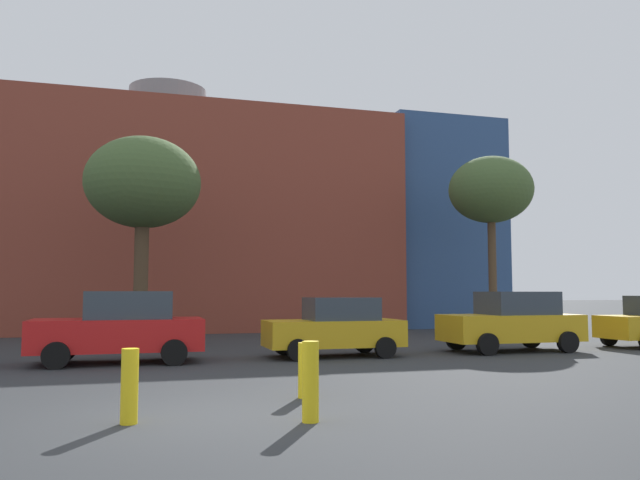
{
  "coord_description": "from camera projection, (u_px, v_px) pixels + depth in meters",
  "views": [
    {
      "loc": [
        -0.66,
        -9.62,
        1.86
      ],
      "look_at": [
        4.89,
        9.59,
        3.47
      ],
      "focal_mm": 35.52,
      "sensor_mm": 36.0,
      "label": 1
    }
  ],
  "objects": [
    {
      "name": "ground_plane",
      "position": [
        181.0,
        418.0,
        9.25
      ],
      "size": [
        200.0,
        200.0,
        0.0
      ],
      "primitive_type": "plane",
      "color": "#2D3033"
    },
    {
      "name": "bare_tree_1",
      "position": [
        143.0,
        184.0,
        21.91
      ],
      "size": [
        3.96,
        3.96,
        7.2
      ],
      "color": "brown",
      "rests_on": "ground_plane"
    },
    {
      "name": "bollard_yellow_1",
      "position": [
        130.0,
        386.0,
        8.88
      ],
      "size": [
        0.24,
        0.24,
        1.05
      ],
      "primitive_type": "cylinder",
      "color": "yellow",
      "rests_on": "ground_plane"
    },
    {
      "name": "building_backdrop",
      "position": [
        165.0,
        224.0,
        33.0
      ],
      "size": [
        34.29,
        11.79,
        12.5
      ],
      "color": "brown",
      "rests_on": "ground_plane"
    },
    {
      "name": "parked_car_2",
      "position": [
        121.0,
        327.0,
        16.37
      ],
      "size": [
        4.27,
        2.1,
        1.85
      ],
      "rotation": [
        0.0,
        0.0,
        3.14
      ],
      "color": "red",
      "rests_on": "ground_plane"
    },
    {
      "name": "parked_car_4",
      "position": [
        512.0,
        322.0,
        19.57
      ],
      "size": [
        4.24,
        2.08,
        1.84
      ],
      "rotation": [
        0.0,
        0.0,
        3.14
      ],
      "color": "gold",
      "rests_on": "ground_plane"
    },
    {
      "name": "parked_car_3",
      "position": [
        335.0,
        327.0,
        17.97
      ],
      "size": [
        3.87,
        1.9,
        1.67
      ],
      "rotation": [
        0.0,
        0.0,
        3.14
      ],
      "color": "gold",
      "rests_on": "ground_plane"
    },
    {
      "name": "bare_tree_0",
      "position": [
        491.0,
        191.0,
        27.08
      ],
      "size": [
        3.57,
        3.57,
        7.62
      ],
      "color": "brown",
      "rests_on": "ground_plane"
    },
    {
      "name": "bollard_yellow_2",
      "position": [
        305.0,
        370.0,
        11.04
      ],
      "size": [
        0.24,
        0.24,
        0.95
      ],
      "primitive_type": "cylinder",
      "color": "yellow",
      "rests_on": "ground_plane"
    },
    {
      "name": "bollard_yellow_0",
      "position": [
        310.0,
        381.0,
        9.01
      ],
      "size": [
        0.24,
        0.24,
        1.14
      ],
      "primitive_type": "cylinder",
      "color": "yellow",
      "rests_on": "ground_plane"
    }
  ]
}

